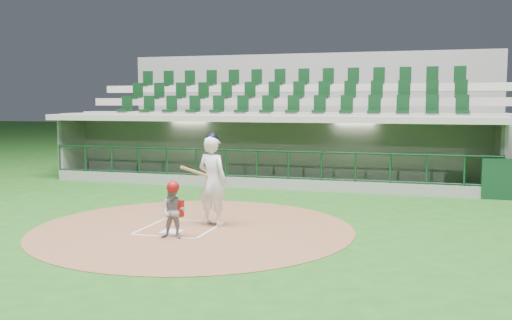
{
  "coord_description": "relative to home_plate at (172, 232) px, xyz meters",
  "views": [
    {
      "loc": [
        5.19,
        -11.9,
        2.84
      ],
      "look_at": [
        0.95,
        2.6,
        1.3
      ],
      "focal_mm": 40.0,
      "sensor_mm": 36.0,
      "label": 1
    }
  ],
  "objects": [
    {
      "name": "dugout_structure",
      "position": [
        0.19,
        8.51,
        0.94
      ],
      "size": [
        16.4,
        3.7,
        3.0
      ],
      "color": "gray",
      "rests_on": "ground"
    },
    {
      "name": "home_plate",
      "position": [
        0.0,
        0.0,
        0.0
      ],
      "size": [
        0.43,
        0.43,
        0.02
      ],
      "primitive_type": "cube",
      "color": "white",
      "rests_on": "dirt_circle"
    },
    {
      "name": "ground",
      "position": [
        0.0,
        0.7,
        -0.02
      ],
      "size": [
        120.0,
        120.0,
        0.0
      ],
      "primitive_type": "plane",
      "color": "#1A4F16",
      "rests_on": "ground"
    },
    {
      "name": "catcher",
      "position": [
        0.28,
        -0.5,
        0.59
      ],
      "size": [
        0.59,
        0.48,
        1.21
      ],
      "color": "gray",
      "rests_on": "dirt_circle"
    },
    {
      "name": "dirt_circle",
      "position": [
        0.3,
        0.5,
        -0.02
      ],
      "size": [
        7.2,
        7.2,
        0.01
      ],
      "primitive_type": "cylinder",
      "color": "brown",
      "rests_on": "ground"
    },
    {
      "name": "batter_box_chalk",
      "position": [
        0.0,
        0.4,
        -0.0
      ],
      "size": [
        1.55,
        1.8,
        0.01
      ],
      "color": "white",
      "rests_on": "ground"
    },
    {
      "name": "batter",
      "position": [
        0.61,
        0.92,
        1.05
      ],
      "size": [
        0.97,
        0.99,
        2.14
      ],
      "color": "white",
      "rests_on": "dirt_circle"
    },
    {
      "name": "seating_deck",
      "position": [
        0.0,
        11.61,
        1.4
      ],
      "size": [
        17.0,
        6.72,
        5.15
      ],
      "color": "slate",
      "rests_on": "ground"
    }
  ]
}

